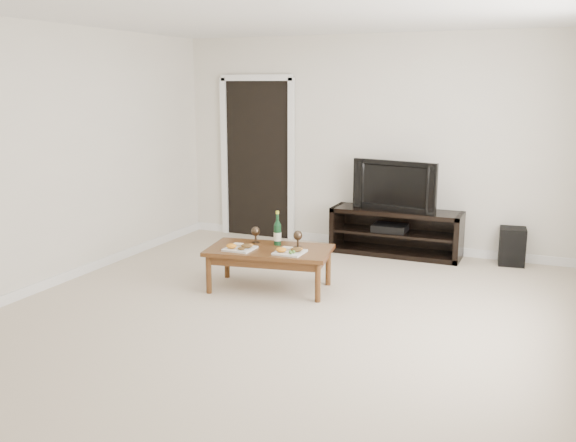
% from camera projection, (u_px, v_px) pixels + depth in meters
% --- Properties ---
extents(floor, '(5.50, 5.50, 0.00)m').
position_uv_depth(floor, '(281.00, 318.00, 5.64)').
color(floor, beige).
rests_on(floor, ground).
extents(back_wall, '(5.00, 0.04, 2.60)m').
position_uv_depth(back_wall, '(372.00, 143.00, 7.85)').
color(back_wall, silver).
rests_on(back_wall, ground).
extents(ceiling, '(5.00, 5.50, 0.04)m').
position_uv_depth(ceiling, '(280.00, 6.00, 5.08)').
color(ceiling, white).
rests_on(ceiling, back_wall).
extents(doorway, '(0.90, 0.02, 2.05)m').
position_uv_depth(doorway, '(258.00, 160.00, 8.48)').
color(doorway, black).
rests_on(doorway, ground).
extents(media_console, '(1.54, 0.45, 0.55)m').
position_uv_depth(media_console, '(396.00, 232.00, 7.66)').
color(media_console, black).
rests_on(media_console, ground).
extents(television, '(1.04, 0.31, 0.60)m').
position_uv_depth(television, '(398.00, 185.00, 7.54)').
color(television, black).
rests_on(television, media_console).
extents(av_receiver, '(0.40, 0.30, 0.08)m').
position_uv_depth(av_receiver, '(390.00, 228.00, 7.67)').
color(av_receiver, black).
rests_on(av_receiver, media_console).
extents(subwoofer, '(0.31, 0.31, 0.43)m').
position_uv_depth(subwoofer, '(512.00, 246.00, 7.26)').
color(subwoofer, black).
rests_on(subwoofer, ground).
extents(coffee_table, '(1.30, 0.85, 0.42)m').
position_uv_depth(coffee_table, '(270.00, 269.00, 6.39)').
color(coffee_table, '#563817').
rests_on(coffee_table, ground).
extents(plate_left, '(0.27, 0.27, 0.07)m').
position_uv_depth(plate_left, '(240.00, 246.00, 6.29)').
color(plate_left, white).
rests_on(plate_left, coffee_table).
extents(plate_right, '(0.27, 0.27, 0.07)m').
position_uv_depth(plate_right, '(290.00, 250.00, 6.15)').
color(plate_right, white).
rests_on(plate_right, coffee_table).
extents(wine_bottle, '(0.07, 0.07, 0.35)m').
position_uv_depth(wine_bottle, '(277.00, 228.00, 6.44)').
color(wine_bottle, '#0E3319').
rests_on(wine_bottle, coffee_table).
extents(goblet_left, '(0.09, 0.09, 0.17)m').
position_uv_depth(goblet_left, '(256.00, 235.00, 6.54)').
color(goblet_left, '#3B2D20').
rests_on(goblet_left, coffee_table).
extents(goblet_right, '(0.09, 0.09, 0.17)m').
position_uv_depth(goblet_right, '(298.00, 239.00, 6.37)').
color(goblet_right, '#3B2D20').
rests_on(goblet_right, coffee_table).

